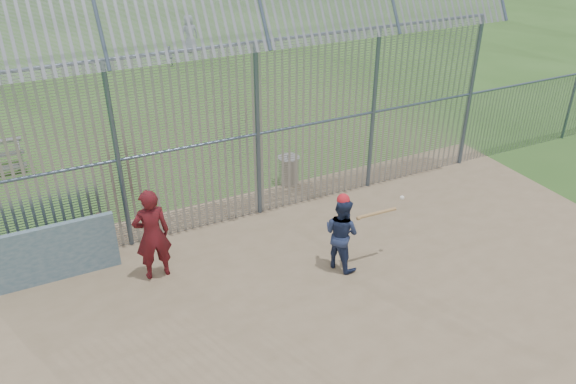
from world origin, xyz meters
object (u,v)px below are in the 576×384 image
onlooker (152,234)px  batter (341,233)px  dugout_wall (50,254)px  trash_can (289,170)px

onlooker → batter: bearing=158.7°
batter → onlooker: bearing=46.9°
dugout_wall → trash_can: 6.08m
onlooker → trash_can: bearing=-149.9°
trash_can → batter: bearing=-100.0°
batter → trash_can: bearing=-32.0°
dugout_wall → batter: batter is taller
onlooker → dugout_wall: bearing=-21.9°
batter → dugout_wall: bearing=46.7°
dugout_wall → trash_can: (5.86, 1.63, -0.24)m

